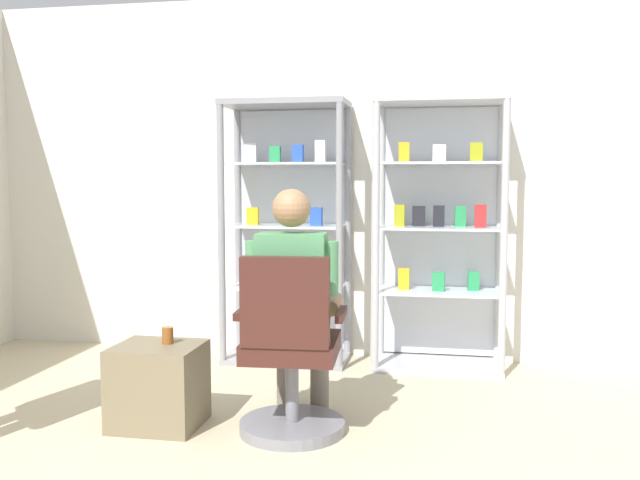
{
  "coord_description": "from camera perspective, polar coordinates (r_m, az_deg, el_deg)",
  "views": [
    {
      "loc": [
        0.6,
        -2.15,
        1.34
      ],
      "look_at": [
        -0.1,
        1.6,
        1.0
      ],
      "focal_mm": 38.54,
      "sensor_mm": 36.0,
      "label": 1
    }
  ],
  "objects": [
    {
      "name": "storage_crate",
      "position": [
        3.9,
        -13.28,
        -11.67
      ],
      "size": [
        0.46,
        0.4,
        0.45
      ],
      "primitive_type": "cube",
      "color": "#72664C",
      "rests_on": "ground"
    },
    {
      "name": "seated_shopkeeper",
      "position": [
        3.71,
        -2.1,
        -4.67
      ],
      "size": [
        0.51,
        0.58,
        1.29
      ],
      "color": "slate",
      "rests_on": "ground"
    },
    {
      "name": "back_wall",
      "position": [
        5.19,
        3.86,
        5.17
      ],
      "size": [
        6.0,
        0.1,
        2.7
      ],
      "primitive_type": "cube",
      "color": "silver",
      "rests_on": "ground"
    },
    {
      "name": "office_chair",
      "position": [
        3.62,
        -2.48,
        -10.08
      ],
      "size": [
        0.58,
        0.56,
        0.96
      ],
      "color": "slate",
      "rests_on": "ground"
    },
    {
      "name": "display_cabinet_right",
      "position": [
        4.93,
        9.87,
        0.62
      ],
      "size": [
        0.9,
        0.45,
        1.9
      ],
      "color": "#B7B7BC",
      "rests_on": "ground"
    },
    {
      "name": "display_cabinet_left",
      "position": [
        5.06,
        -2.67,
        0.78
      ],
      "size": [
        0.9,
        0.45,
        1.9
      ],
      "color": "gray",
      "rests_on": "ground"
    },
    {
      "name": "tea_glass",
      "position": [
        3.85,
        -12.53,
        -7.74
      ],
      "size": [
        0.06,
        0.06,
        0.09
      ],
      "primitive_type": "cylinder",
      "color": "brown",
      "rests_on": "storage_crate"
    }
  ]
}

